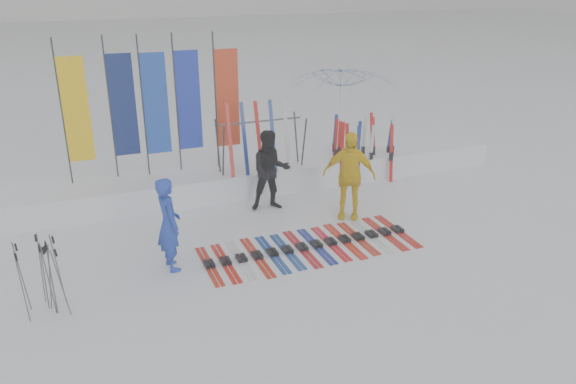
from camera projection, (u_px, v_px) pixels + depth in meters
name	position (u px, v px, depth m)	size (l,w,h in m)	color
ground	(311.00, 276.00, 9.97)	(120.00, 120.00, 0.00)	white
snow_bank	(235.00, 178.00, 13.84)	(14.00, 1.60, 0.60)	white
person_blue	(169.00, 224.00, 9.96)	(0.64, 0.42, 1.74)	#1E3BB3
person_black	(271.00, 171.00, 12.49)	(0.89, 0.69, 1.83)	black
person_yellow	(349.00, 176.00, 12.04)	(1.14, 0.47, 1.94)	yellow
tent_canopy	(342.00, 112.00, 15.99)	(2.88, 2.94, 2.64)	white
ski_row	(310.00, 246.00, 11.00)	(4.19, 1.68, 0.07)	#B5250E
pole_cluster	(45.00, 277.00, 8.78)	(0.71, 0.65, 1.25)	#595B60
feather_flags	(154.00, 104.00, 12.73)	(3.96, 0.19, 3.20)	#383A3F
ski_rack	(261.00, 138.00, 13.28)	(2.04, 0.80, 1.23)	#383A3F
upright_skis	(362.00, 150.00, 14.37)	(1.66, 1.19, 1.67)	red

